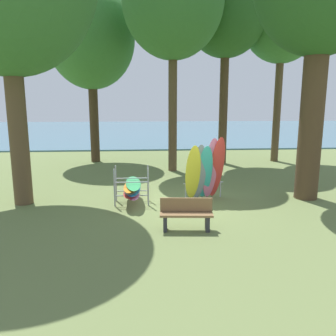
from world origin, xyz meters
name	(u,v)px	position (x,y,z in m)	size (l,w,h in m)	color
ground_plane	(185,202)	(0.00, 0.00, 0.00)	(80.00, 80.00, 0.00)	olive
lake_water	(155,130)	(0.00, 30.62, 0.05)	(80.00, 36.00, 0.10)	#477084
tree_mid_behind	(173,0)	(0.02, 5.52, 7.98)	(4.72, 4.72, 10.74)	brown
tree_far_left_back	(91,38)	(-4.20, 8.50, 6.77)	(4.79, 4.79, 9.57)	#42301E
tree_far_right_back	(226,8)	(2.96, 7.38, 8.15)	(4.46, 4.46, 10.78)	#4C3823
tree_deep_back	(283,16)	(6.19, 7.90, 7.96)	(4.43, 4.43, 10.56)	brown
leaning_board_pile	(205,171)	(0.71, 0.28, 1.03)	(1.48, 0.90, 2.23)	yellow
board_storage_rack	(132,187)	(-1.80, 0.03, 0.55)	(1.15, 2.13, 1.25)	#9EA0A5
park_bench	(186,214)	(-0.29, -2.51, 0.45)	(1.43, 0.52, 0.85)	#2D2D33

